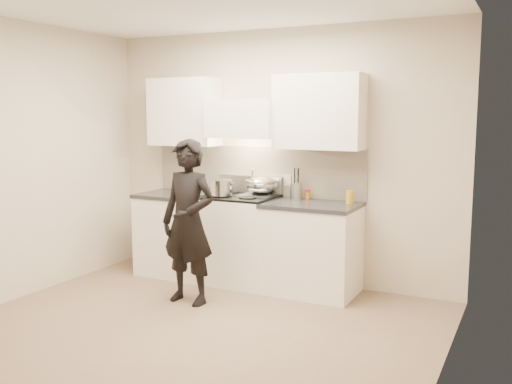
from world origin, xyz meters
TOP-DOWN VIEW (x-y plane):
  - ground_plane at (0.00, 0.00)m, footprint 4.00×4.00m
  - room_shell at (-0.06, 0.37)m, footprint 4.04×3.54m
  - stove at (-0.30, 1.42)m, footprint 0.76×0.65m
  - counter_right at (0.53, 1.43)m, footprint 0.92×0.67m
  - counter_left at (-1.08, 1.43)m, footprint 0.82×0.67m
  - wok at (-0.10, 1.57)m, footprint 0.36×0.43m
  - stock_pot at (-0.44, 1.28)m, footprint 0.34×0.28m
  - utensil_crock at (0.29, 1.59)m, footprint 0.12×0.12m
  - spice_jar at (0.39, 1.65)m, footprint 0.05×0.05m
  - oil_glass at (0.88, 1.56)m, footprint 0.08×0.08m
  - person at (-0.41, 0.62)m, footprint 0.60×0.42m

SIDE VIEW (x-z plane):
  - ground_plane at x=0.00m, z-range 0.00..0.00m
  - counter_right at x=0.53m, z-range 0.00..0.92m
  - counter_left at x=-1.08m, z-range 0.00..0.92m
  - stove at x=-0.30m, z-range 0.00..0.95m
  - person at x=-0.41m, z-range 0.00..1.57m
  - spice_jar at x=0.39m, z-range 0.92..1.02m
  - oil_glass at x=0.88m, z-range 0.92..1.05m
  - utensil_crock at x=0.29m, z-range 0.86..1.19m
  - stock_pot at x=-0.44m, z-range 0.96..1.12m
  - wok at x=-0.10m, z-range 0.91..1.20m
  - room_shell at x=-0.06m, z-range 0.25..2.95m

